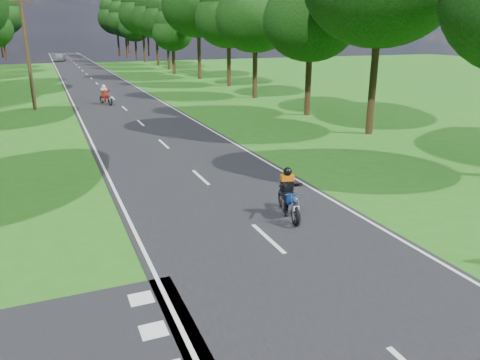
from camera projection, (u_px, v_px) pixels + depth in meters
name	position (u px, v px, depth m)	size (l,w,h in m)	color
ground	(305.00, 272.00, 11.03)	(160.00, 160.00, 0.00)	#276116
main_road	(91.00, 78.00, 55.03)	(7.00, 140.00, 0.02)	black
road_markings	(92.00, 80.00, 53.33)	(7.40, 140.00, 0.01)	silver
treeline	(89.00, 8.00, 61.88)	(40.00, 115.35, 14.78)	black
telegraph_pole	(27.00, 51.00, 32.25)	(1.20, 0.26, 8.00)	#382616
rider_near_blue	(289.00, 193.00, 14.11)	(0.60, 1.79, 1.49)	#0D3599
rider_far_red	(105.00, 95.00, 35.46)	(0.59, 1.78, 1.48)	#B70E12
distant_car	(59.00, 57.00, 84.56)	(1.81, 4.51, 1.54)	#ACAEB4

